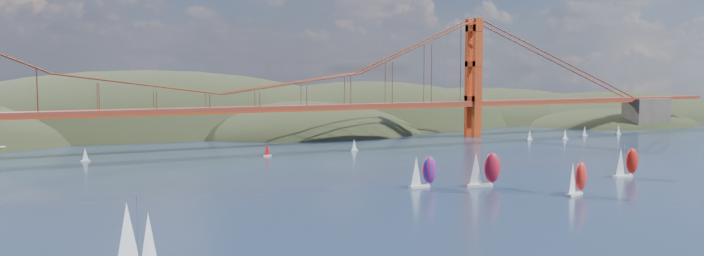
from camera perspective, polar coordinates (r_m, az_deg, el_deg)
name	(u,v)px	position (r m, az deg, el deg)	size (l,w,h in m)	color
headlands	(254,149)	(381.99, -8.11, -1.77)	(725.00, 225.00, 96.00)	black
bridge	(216,68)	(272.00, -11.27, 4.95)	(552.00, 12.00, 55.00)	maroon
sloop_navy	(134,238)	(112.07, -17.68, -8.72)	(8.68, 7.08, 12.66)	black
racer_0	(484,169)	(187.74, 10.89, -3.34)	(9.30, 5.08, 10.43)	silver
racer_1	(577,178)	(181.24, 18.16, -3.96)	(8.32, 5.12, 9.31)	silver
racer_2	(626,162)	(215.89, 21.82, -2.64)	(8.43, 3.52, 9.62)	white
racer_rwb	(423,171)	(184.03, 5.88, -3.59)	(8.23, 3.39, 9.42)	silver
distant_boat_3	(85,155)	(252.06, -21.29, -2.07)	(3.00, 2.00, 4.70)	silver
distant_boat_4	(530,135)	(317.03, 14.55, -0.53)	(3.00, 2.00, 4.70)	silver
distant_boat_5	(565,134)	(324.51, 17.30, -0.48)	(3.00, 2.00, 4.70)	silver
distant_boat_6	(585,131)	(343.18, 18.77, -0.23)	(3.00, 2.00, 4.70)	silver
distant_boat_7	(619,130)	(355.97, 21.28, -0.13)	(3.00, 2.00, 4.70)	silver
distant_boat_8	(354,145)	(265.25, 0.18, -1.41)	(3.00, 2.00, 4.70)	silver
distant_boat_9	(267,150)	(251.05, -7.08, -1.80)	(3.00, 2.00, 4.70)	silver
gull	(2,147)	(103.22, -27.07, -1.40)	(0.90, 0.25, 0.17)	white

